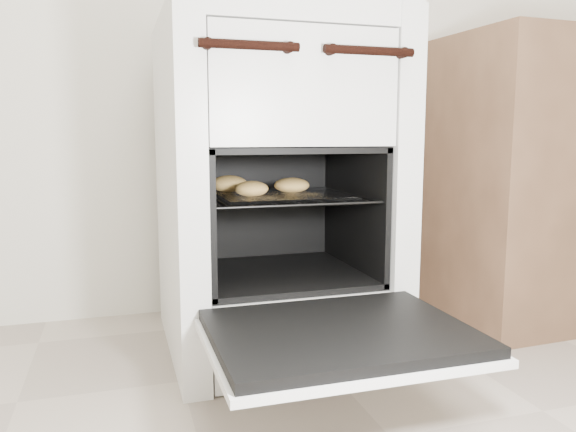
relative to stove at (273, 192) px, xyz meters
name	(u,v)px	position (x,y,z in m)	size (l,w,h in m)	color
stove	(273,192)	(0.00, 0.00, 0.00)	(0.53, 0.59, 0.82)	silver
oven_door	(339,336)	(0.00, -0.45, -0.22)	(0.48, 0.37, 0.03)	black
oven_rack	(279,196)	(0.00, -0.06, -0.01)	(0.39, 0.37, 0.01)	black
foil_sheet	(281,195)	(0.00, -0.08, 0.00)	(0.30, 0.27, 0.01)	white
baked_rolls	(256,185)	(-0.06, -0.05, 0.02)	(0.25, 0.22, 0.04)	#E2AF5A
counter	(554,178)	(0.93, 0.06, 0.01)	(0.81, 0.54, 0.81)	brown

